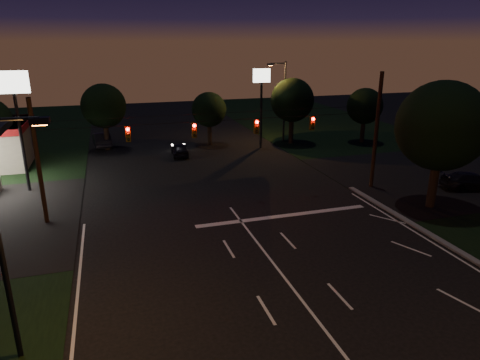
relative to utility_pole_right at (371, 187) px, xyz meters
name	(u,v)px	position (x,y,z in m)	size (l,w,h in m)	color
ground	(325,330)	(-12.00, -15.00, 0.00)	(140.00, 140.00, 0.00)	black
cross_street_right	(444,174)	(8.00, 1.00, 0.00)	(20.00, 16.00, 0.02)	black
stop_bar	(284,216)	(-9.00, -3.50, 0.01)	(12.00, 0.50, 0.01)	silver
utility_pole_right	(371,187)	(0.00, 0.00, 0.00)	(0.30, 0.30, 9.00)	black
utility_pole_left	(47,222)	(-24.00, 0.00, 0.00)	(0.28, 0.28, 8.00)	black
signal_span	(226,128)	(-12.00, -0.04, 5.50)	(24.00, 0.40, 1.56)	black
pole_sign_left_near	(15,101)	(-26.00, 7.00, 6.98)	(2.20, 0.30, 9.10)	black
pole_sign_right	(261,90)	(-4.00, 15.00, 6.24)	(1.80, 0.30, 8.40)	black
street_light_left	(5,226)	(-23.24, -13.00, 5.24)	(2.20, 0.35, 9.00)	black
street_light_right_far	(282,96)	(-0.76, 17.00, 5.24)	(2.20, 0.35, 9.00)	black
tree_right_near	(440,127)	(1.53, -4.83, 5.68)	(6.00, 6.00, 8.76)	black
tree_far_b	(104,106)	(-19.98, 19.13, 4.61)	(4.60, 4.60, 6.98)	black
tree_far_c	(209,110)	(-8.98, 18.10, 3.90)	(3.80, 3.80, 5.86)	black
tree_far_d	(292,101)	(0.02, 16.13, 4.83)	(4.80, 4.80, 7.30)	black
tree_far_e	(364,106)	(8.02, 14.11, 4.11)	(4.00, 4.00, 6.18)	black
car_oncoming_a	(180,149)	(-13.00, 14.16, 0.66)	(1.55, 3.85, 1.31)	black
car_oncoming_b	(102,139)	(-20.57, 20.75, 0.78)	(1.66, 4.75, 1.57)	black
car_cross	(472,181)	(7.15, -2.86, 0.68)	(1.91, 4.69, 1.36)	black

